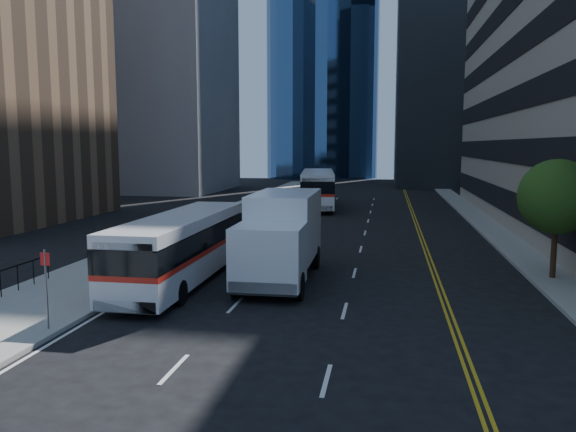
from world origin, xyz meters
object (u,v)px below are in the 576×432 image
at_px(bus_front, 183,246).
at_px(bus_rear, 318,188).
at_px(street_tree, 557,197).
at_px(box_truck, 281,235).

distance_m(bus_front, bus_rear, 30.05).
xyz_separation_m(street_tree, bus_rear, (-13.54, 26.98, -1.79)).
bearing_deg(bus_front, box_truck, 15.31).
distance_m(street_tree, bus_front, 16.02).
bearing_deg(street_tree, bus_front, -169.13).
bearing_deg(bus_rear, box_truck, -92.88).
height_order(bus_rear, box_truck, box_truck).
height_order(street_tree, bus_front, street_tree).
distance_m(street_tree, box_truck, 11.83).
distance_m(bus_rear, box_truck, 28.91).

